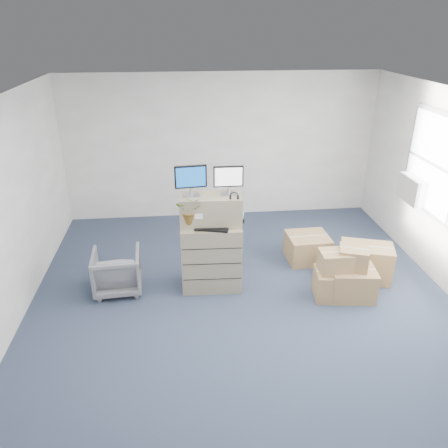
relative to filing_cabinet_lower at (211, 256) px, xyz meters
The scene contains 17 objects.
ground 1.05m from the filing_cabinet_lower, 63.60° to the right, with size 7.00×7.00×0.00m, color #29334B.
wall_back 2.86m from the filing_cabinet_lower, 81.35° to the left, with size 6.00×0.02×2.80m, color beige.
ac_unit 3.40m from the filing_cabinet_lower, ahead, with size 0.24×0.60×0.40m, color silver.
filing_cabinet_lower is the anchor object (origin of this frame).
filing_cabinet_upper 0.72m from the filing_cabinet_lower, 87.64° to the left, with size 0.86×0.43×0.43m, color #9A8B6A.
monitor_left 1.21m from the filing_cabinet_lower, 167.56° to the left, with size 0.44×0.19×0.44m.
monitor_right 1.19m from the filing_cabinet_lower, 14.77° to the left, with size 0.41×0.16×0.41m.
headphones 1.02m from the filing_cabinet_lower, 18.62° to the right, with size 0.12×0.12×0.01m, color black.
keyboard 0.53m from the filing_cabinet_lower, 96.12° to the right, with size 0.51×0.21×0.03m, color black.
mouse 0.64m from the filing_cabinet_lower, 13.18° to the right, with size 0.10×0.06×0.03m, color silver.
water_bottle 0.64m from the filing_cabinet_lower, 27.12° to the left, with size 0.07×0.07×0.25m, color gray.
phone_dock 0.55m from the filing_cabinet_lower, 104.28° to the left, with size 0.06×0.05×0.12m.
external_drive 0.66m from the filing_cabinet_lower, 12.35° to the left, with size 0.19×0.14×0.06m, color black.
tissue_box 0.71m from the filing_cabinet_lower, 15.37° to the left, with size 0.22×0.11×0.08m, color #3E8AD3.
potted_plant 0.79m from the filing_cabinet_lower, 166.61° to the right, with size 0.40×0.44×0.40m.
office_chair 1.39m from the filing_cabinet_lower, behind, with size 0.67×0.63×0.69m, color slate.
cardboard_boxes 1.97m from the filing_cabinet_lower, ahead, with size 1.50×1.71×0.76m.
Camera 1 is at (-0.81, -4.75, 3.63)m, focal length 35.00 mm.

